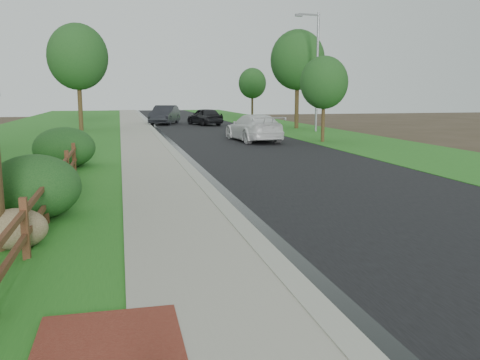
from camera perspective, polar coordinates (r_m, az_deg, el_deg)
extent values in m
plane|color=#362D1D|center=(6.92, 4.75, -14.17)|extent=(120.00, 120.00, 0.00)
cube|color=black|center=(41.63, -4.14, 5.85)|extent=(8.00, 90.00, 0.02)
cube|color=#98978A|center=(41.17, -9.95, 5.75)|extent=(0.40, 90.00, 0.12)
cube|color=black|center=(41.19, -9.46, 5.72)|extent=(0.50, 90.00, 0.00)
cube|color=#9E988A|center=(41.11, -11.76, 5.68)|extent=(2.20, 90.00, 0.10)
cube|color=#23631C|center=(41.11, -14.42, 5.55)|extent=(1.60, 90.00, 0.06)
cube|color=#23631C|center=(41.54, -21.63, 5.20)|extent=(9.00, 90.00, 0.04)
cube|color=#23631C|center=(43.26, 4.97, 5.99)|extent=(6.00, 90.00, 0.04)
cube|color=#50291A|center=(9.23, -22.98, -5.17)|extent=(0.12, 0.12, 1.10)
cube|color=#50291A|center=(11.54, -21.03, -2.17)|extent=(0.12, 0.12, 1.10)
cube|color=#50291A|center=(13.89, -19.74, -0.18)|extent=(0.12, 0.12, 1.10)
cube|color=#50291A|center=(16.25, -18.82, 1.24)|extent=(0.12, 0.12, 1.10)
cube|color=#50291A|center=(18.62, -18.14, 2.29)|extent=(0.12, 0.12, 1.10)
cube|color=#50291A|center=(20.99, -17.61, 3.11)|extent=(0.12, 0.12, 1.10)
cube|color=#50291A|center=(8.12, -24.34, -7.97)|extent=(0.08, 2.35, 0.10)
cube|color=#50291A|center=(8.02, -24.54, -5.24)|extent=(0.08, 2.35, 0.10)
cube|color=#50291A|center=(10.41, -21.86, -4.04)|extent=(0.08, 2.35, 0.10)
cube|color=#50291A|center=(10.32, -22.00, -1.88)|extent=(0.08, 2.35, 0.10)
cube|color=#50291A|center=(12.73, -20.30, -1.53)|extent=(0.08, 2.35, 0.10)
cube|color=#50291A|center=(12.66, -20.41, 0.25)|extent=(0.08, 2.35, 0.10)
cube|color=#50291A|center=(15.08, -19.22, 0.21)|extent=(0.08, 2.35, 0.10)
cube|color=#50291A|center=(15.02, -19.31, 1.71)|extent=(0.08, 2.35, 0.10)
cube|color=#50291A|center=(17.44, -18.44, 1.48)|extent=(0.08, 2.35, 0.10)
cube|color=#50291A|center=(17.39, -18.51, 2.78)|extent=(0.08, 2.35, 0.10)
cube|color=#50291A|center=(19.81, -17.84, 2.44)|extent=(0.08, 2.35, 0.10)
cube|color=#50291A|center=(19.77, -17.90, 3.59)|extent=(0.08, 2.35, 0.10)
imported|color=white|center=(29.92, 1.55, 5.89)|extent=(2.61, 5.57, 1.57)
imported|color=black|center=(45.32, -3.98, 7.13)|extent=(2.95, 4.76, 1.51)
imported|color=black|center=(47.00, -8.44, 7.26)|extent=(3.34, 5.46, 1.70)
cylinder|color=gray|center=(37.81, 8.65, 11.76)|extent=(0.17, 0.17, 8.44)
cube|color=gray|center=(37.80, 7.79, 17.93)|extent=(1.68, 0.39, 0.11)
cube|color=gray|center=(37.37, 6.61, 17.90)|extent=(0.54, 0.29, 0.17)
ellipsoid|color=brown|center=(10.08, -23.87, -5.04)|extent=(1.36, 1.21, 0.75)
ellipsoid|color=#163F18|center=(12.20, -22.08, -0.76)|extent=(2.66, 2.66, 1.46)
ellipsoid|color=#163F18|center=(20.22, -19.14, 3.44)|extent=(2.93, 2.93, 1.55)
cylinder|color=#3E2819|center=(29.72, 9.32, 7.06)|extent=(0.20, 0.20, 2.98)
ellipsoid|color=#163F18|center=(29.70, 9.42, 10.75)|extent=(2.72, 2.72, 2.99)
cylinder|color=#3E2819|center=(40.11, -17.54, 8.68)|extent=(0.33, 0.33, 4.77)
ellipsoid|color=#163F18|center=(40.19, -17.77, 13.04)|extent=(4.40, 4.40, 4.84)
cylinder|color=#3E2819|center=(41.00, 6.40, 9.03)|extent=(0.32, 0.32, 4.71)
ellipsoid|color=#163F18|center=(41.08, 6.48, 13.25)|extent=(4.26, 4.26, 4.68)
cylinder|color=#3E2819|center=(56.09, 1.38, 8.58)|extent=(0.23, 0.23, 3.39)
ellipsoid|color=#163F18|center=(56.09, 1.39, 10.81)|extent=(3.00, 3.00, 3.30)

